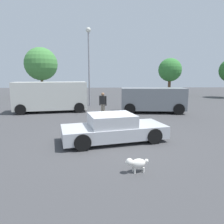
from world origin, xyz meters
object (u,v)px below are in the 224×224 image
at_px(van_white, 51,96).
at_px(light_post_near, 89,54).
at_px(sedan_foreground, 113,128).
at_px(suv_dark, 152,99).
at_px(dog, 136,163).
at_px(pedestrian, 103,102).

distance_m(van_white, light_post_near, 5.46).
distance_m(sedan_foreground, suv_dark, 7.63).
bearing_deg(van_white, sedan_foreground, 110.42).
relative_size(dog, van_white, 0.13).
bearing_deg(light_post_near, van_white, -129.88).
relative_size(van_white, light_post_near, 0.80).
relative_size(pedestrian, light_post_near, 0.23).
bearing_deg(light_post_near, pedestrian, -76.27).
relative_size(sedan_foreground, van_white, 0.83).
distance_m(dog, pedestrian, 8.73).
bearing_deg(sedan_foreground, van_white, 106.74).
distance_m(sedan_foreground, light_post_near, 11.65).
height_order(sedan_foreground, suv_dark, suv_dark).
distance_m(pedestrian, light_post_near, 6.41).
bearing_deg(sedan_foreground, pedestrian, 80.78).
bearing_deg(dog, sedan_foreground, -94.30).
xyz_separation_m(sedan_foreground, van_white, (-4.42, 7.51, 0.68)).
height_order(dog, suv_dark, suv_dark).
height_order(suv_dark, pedestrian, suv_dark).
bearing_deg(pedestrian, van_white, 94.55).
xyz_separation_m(van_white, suv_dark, (7.70, -0.63, -0.21)).
height_order(sedan_foreground, light_post_near, light_post_near).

